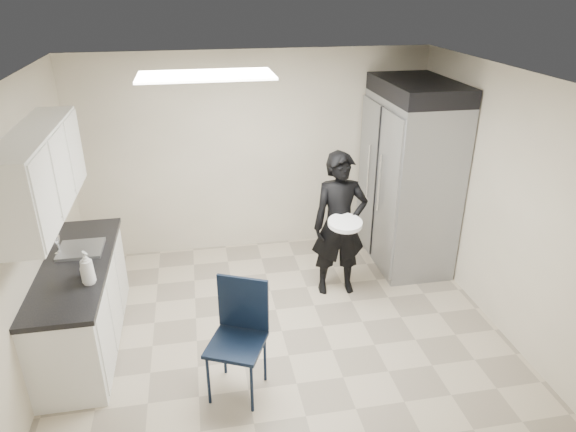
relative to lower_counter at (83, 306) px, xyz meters
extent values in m
plane|color=#B2A48C|center=(1.95, -0.20, -0.43)|extent=(4.50, 4.50, 0.00)
plane|color=silver|center=(1.95, -0.20, 2.17)|extent=(4.50, 4.50, 0.00)
plane|color=beige|center=(1.95, 1.80, 0.87)|extent=(4.50, 0.00, 4.50)
plane|color=beige|center=(-0.30, -0.20, 0.87)|extent=(0.00, 4.00, 4.00)
plane|color=beige|center=(4.20, -0.20, 0.87)|extent=(0.00, 4.00, 4.00)
cube|color=white|center=(1.35, 0.20, 2.14)|extent=(1.20, 0.60, 0.02)
cube|color=silver|center=(0.00, 0.00, 0.00)|extent=(0.60, 1.90, 0.86)
cube|color=black|center=(0.00, 0.00, 0.46)|extent=(0.64, 1.95, 0.05)
cube|color=gray|center=(0.02, 0.25, 0.44)|extent=(0.42, 0.40, 0.14)
cylinder|color=silver|center=(-0.18, 0.25, 0.59)|extent=(0.02, 0.02, 0.24)
cube|color=silver|center=(-0.13, 0.00, 1.40)|extent=(0.35, 1.80, 0.75)
cube|color=black|center=(-0.19, 1.15, 1.19)|extent=(0.22, 0.30, 0.35)
cube|color=yellow|center=(-0.29, -0.10, 0.79)|extent=(0.00, 0.12, 0.07)
cube|color=yellow|center=(-0.29, 0.10, 0.75)|extent=(0.00, 0.12, 0.07)
cube|color=gray|center=(3.78, 1.07, 0.62)|extent=(0.80, 1.35, 2.10)
cube|color=black|center=(3.78, 1.07, 1.77)|extent=(0.80, 1.35, 0.20)
cube|color=black|center=(1.42, -0.97, 0.08)|extent=(0.60, 0.60, 1.02)
imported|color=black|center=(2.73, 0.47, 0.41)|extent=(0.64, 0.45, 1.69)
cylinder|color=silver|center=(2.71, 0.22, 0.56)|extent=(0.39, 0.39, 0.05)
imported|color=silver|center=(0.20, -0.39, 0.64)|extent=(0.17, 0.17, 0.32)
imported|color=#BBB9C6|center=(0.15, -0.28, 0.56)|extent=(0.08, 0.08, 0.17)
camera|label=1|loc=(1.21, -4.50, 2.91)|focal=32.00mm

